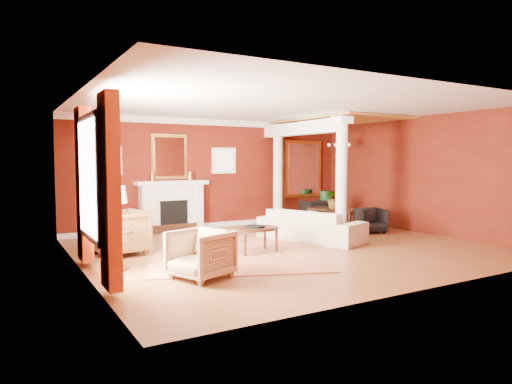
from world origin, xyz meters
TOP-DOWN VIEW (x-y plane):
  - ground at (0.00, 0.00)m, footprint 8.00×8.00m
  - room_shell at (0.00, 0.00)m, footprint 8.04×7.04m
  - fireplace at (-1.30, 3.32)m, footprint 1.85×0.42m
  - overmantel_mirror at (-1.30, 3.45)m, footprint 0.95×0.07m
  - flank_window_left at (-2.85, 3.46)m, footprint 0.70×0.07m
  - flank_window_right at (0.25, 3.46)m, footprint 0.70×0.07m
  - left_window at (-3.89, -0.60)m, footprint 0.21×2.55m
  - column_front at (1.70, 0.30)m, footprint 0.36×0.36m
  - column_back at (1.70, 3.00)m, footprint 0.36×0.36m
  - header_beam at (1.70, 1.90)m, footprint 0.30×3.20m
  - amber_ceiling at (2.85, 1.75)m, footprint 2.30×3.40m
  - dining_mirror at (2.90, 3.45)m, footprint 1.30×0.07m
  - chandelier at (2.90, 1.80)m, footprint 0.60×0.62m
  - crown_trim at (0.00, 3.46)m, footprint 8.00×0.08m
  - base_trim at (0.00, 3.46)m, footprint 8.00×0.08m
  - rug at (-1.10, 0.29)m, footprint 4.37×4.95m
  - sofa at (0.95, 0.45)m, footprint 1.50×2.49m
  - armchair_leopard at (-3.16, 1.01)m, footprint 0.98×1.03m
  - armchair_stripe at (-2.50, -1.38)m, footprint 0.99×1.02m
  - coffee_table at (-0.82, -0.13)m, footprint 1.00×1.00m
  - coffee_book at (-0.81, -0.05)m, footprint 0.16×0.03m
  - side_table at (-3.50, -0.17)m, footprint 0.56×0.56m
  - dining_table at (2.85, 1.83)m, footprint 0.87×1.50m
  - dining_chair_near at (2.93, 0.62)m, footprint 0.83×0.81m
  - dining_chair_far at (2.99, 3.00)m, footprint 0.74×0.70m
  - green_urn at (3.35, 2.94)m, footprint 0.38×0.38m
  - potted_plant at (2.77, 1.82)m, footprint 0.70×0.74m

SIDE VIEW (x-z plane):
  - ground at x=0.00m, z-range 0.00..0.00m
  - rug at x=-1.10m, z-range 0.00..0.02m
  - base_trim at x=0.00m, z-range 0.00..0.12m
  - dining_chair_near at x=2.93m, z-range 0.00..0.68m
  - dining_chair_far at x=2.99m, z-range 0.00..0.70m
  - green_urn at x=3.35m, z-range -0.10..0.81m
  - dining_table at x=2.85m, z-range 0.00..0.79m
  - armchair_stripe at x=-2.50m, z-range 0.00..0.83m
  - coffee_table at x=-0.82m, z-range 0.21..0.71m
  - sofa at x=0.95m, z-range 0.00..0.94m
  - armchair_leopard at x=-3.16m, z-range 0.00..0.94m
  - coffee_book at x=-0.81m, z-range 0.50..0.72m
  - fireplace at x=-1.30m, z-range 0.00..1.29m
  - side_table at x=-3.50m, z-range 0.23..1.62m
  - potted_plant at x=2.77m, z-range 0.79..1.26m
  - left_window at x=-3.89m, z-range 0.12..2.72m
  - column_front at x=1.70m, z-range 0.03..2.83m
  - column_back at x=1.70m, z-range 0.03..2.83m
  - dining_mirror at x=2.90m, z-range 0.70..2.40m
  - flank_window_left at x=-2.85m, z-range 1.45..2.15m
  - flank_window_right at x=0.25m, z-range 1.45..2.15m
  - overmantel_mirror at x=-1.30m, z-range 1.33..2.47m
  - room_shell at x=0.00m, z-range 0.56..3.48m
  - chandelier at x=2.90m, z-range 1.87..2.62m
  - header_beam at x=1.70m, z-range 2.46..2.78m
  - crown_trim at x=0.00m, z-range 2.74..2.90m
  - amber_ceiling at x=2.85m, z-range 2.85..2.89m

